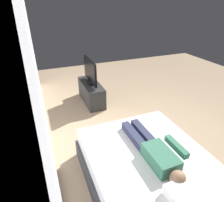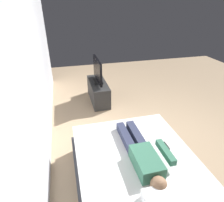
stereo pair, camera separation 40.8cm
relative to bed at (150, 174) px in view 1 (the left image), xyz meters
The scene contains 8 objects.
ground_plane 0.98m from the bed, 35.36° to the right, with size 10.00×10.00×0.00m, color tan.
back_wall 2.03m from the bed, 46.10° to the left, with size 6.40×0.10×2.80m, color silver.
bed is the anchor object (origin of this frame).
pillow 0.77m from the bed, behind, with size 0.48×0.34×0.12m, color white.
person 0.36m from the bed, 63.12° to the right, with size 1.26×0.46×0.18m.
remote 0.57m from the bed, 68.70° to the right, with size 0.15×0.04×0.02m, color black.
tv_stand 2.75m from the bed, ahead, with size 1.10×0.40×0.50m, color #2D2D2D.
tv 2.80m from the bed, ahead, with size 0.88×0.20×0.59m.
Camera 1 is at (-2.27, 1.70, 2.36)m, focal length 31.03 mm.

